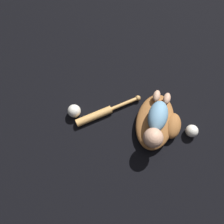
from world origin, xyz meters
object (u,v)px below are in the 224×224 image
baseball_glove (158,122)px  baseball_spare (192,131)px  baseball_bat (101,113)px  baby_figure (157,122)px  baseball (74,111)px

baseball_glove → baseball_spare: (-0.06, 0.19, -0.01)m
baseball_bat → baseball_spare: bearing=110.9°
baby_figure → baseball: (0.17, -0.44, -0.09)m
baby_figure → baseball_bat: size_ratio=0.95×
baseball → baseball_spare: size_ratio=1.08×
baseball → baby_figure: bearing=110.5°
baseball_glove → baseball_spare: bearing=108.1°
baseball_bat → baseball_spare: (-0.19, 0.50, 0.01)m
baby_figure → baseball_bat: baby_figure is taller
baseball_glove → baseball: bearing=-65.2°
baseball_bat → baseball: 0.16m
baby_figure → baseball_spare: bearing=118.0°
baseball_glove → baby_figure: bearing=-7.1°
baseball_spare → baseball_bat: bearing=-69.1°
baseball_glove → baseball: size_ratio=5.08×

